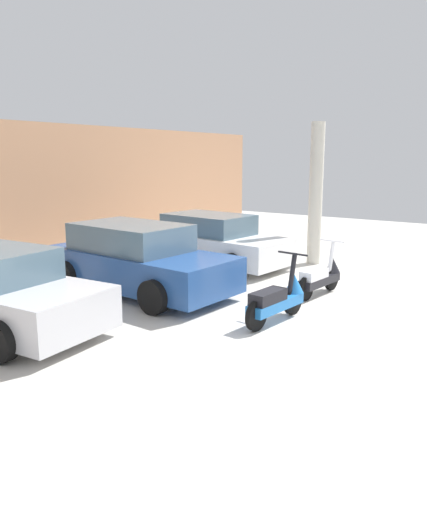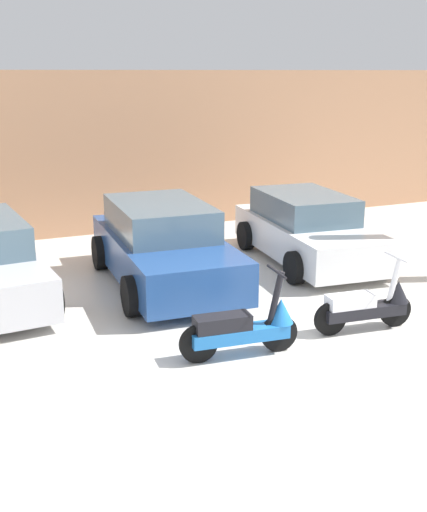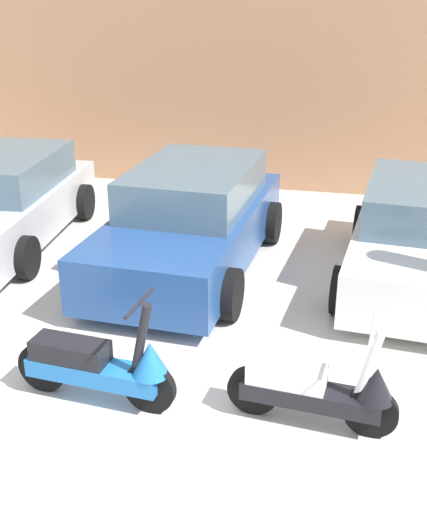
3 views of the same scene
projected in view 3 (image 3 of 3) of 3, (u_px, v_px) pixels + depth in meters
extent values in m
plane|color=silver|center=(108.00, 476.00, 5.05)|extent=(28.00, 28.00, 0.00)
cube|color=tan|center=(264.00, 93.00, 11.58)|extent=(19.60, 0.12, 3.53)
cylinder|color=black|center=(150.00, 388.00, 5.73)|extent=(0.50, 0.13, 0.49)
cylinder|color=black|center=(43.00, 367.00, 6.04)|extent=(0.50, 0.13, 0.49)
cube|color=#1E66B2|center=(94.00, 371.00, 5.86)|extent=(1.30, 0.42, 0.17)
cube|color=black|center=(70.00, 350.00, 5.86)|extent=(0.74, 0.35, 0.19)
cylinder|color=black|center=(141.00, 339.00, 5.56)|extent=(0.23, 0.10, 0.70)
cylinder|color=black|center=(139.00, 303.00, 5.42)|extent=(0.09, 0.57, 0.03)
cone|color=#1E66B2|center=(150.00, 359.00, 5.61)|extent=(0.36, 0.36, 0.32)
cylinder|color=black|center=(371.00, 412.00, 5.42)|extent=(0.47, 0.13, 0.46)
cylinder|color=black|center=(253.00, 390.00, 5.72)|extent=(0.47, 0.13, 0.46)
cube|color=black|center=(311.00, 395.00, 5.55)|extent=(1.23, 0.40, 0.16)
cube|color=white|center=(287.00, 374.00, 5.54)|extent=(0.70, 0.34, 0.18)
cylinder|color=white|center=(369.00, 364.00, 5.25)|extent=(0.22, 0.10, 0.66)
cylinder|color=white|center=(373.00, 329.00, 5.13)|extent=(0.09, 0.54, 0.03)
cone|color=black|center=(376.00, 384.00, 5.30)|extent=(0.34, 0.34, 0.30)
cube|color=#B7B7BC|center=(3.00, 212.00, 9.47)|extent=(1.88, 3.92, 0.63)
cube|color=slate|center=(5.00, 171.00, 9.46)|extent=(1.56, 2.23, 0.50)
cylinder|color=black|center=(25.00, 257.00, 8.36)|extent=(0.24, 0.59, 0.58)
cylinder|color=black|center=(84.00, 202.00, 10.51)|extent=(0.24, 0.59, 0.58)
cube|color=navy|center=(190.00, 233.00, 8.58)|extent=(1.91, 4.13, 0.67)
cube|color=slate|center=(195.00, 185.00, 8.56)|extent=(1.61, 2.34, 0.53)
cylinder|color=black|center=(230.00, 294.00, 7.32)|extent=(0.25, 0.63, 0.62)
cylinder|color=black|center=(90.00, 277.00, 7.76)|extent=(0.25, 0.63, 0.62)
cylinder|color=black|center=(272.00, 222.00, 9.54)|extent=(0.25, 0.63, 0.62)
cylinder|color=black|center=(161.00, 212.00, 9.98)|extent=(0.25, 0.63, 0.62)
cube|color=white|center=(418.00, 248.00, 8.19)|extent=(1.91, 3.89, 0.63)
cube|color=slate|center=(424.00, 201.00, 8.17)|extent=(1.57, 2.22, 0.49)
cylinder|color=black|center=(341.00, 290.00, 7.47)|extent=(0.25, 0.59, 0.57)
cylinder|color=black|center=(361.00, 225.00, 9.51)|extent=(0.25, 0.59, 0.57)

